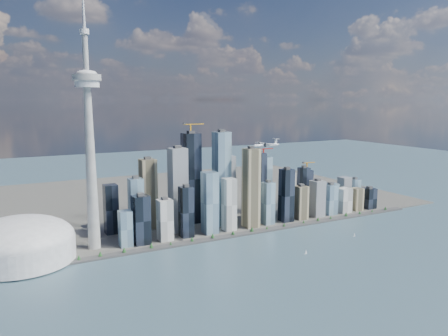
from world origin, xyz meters
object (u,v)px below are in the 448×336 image
needle_tower (89,138)px  sailboat_west (306,252)px  sailboat_east (354,235)px  dome_stadium (21,243)px  airplane (266,145)px

needle_tower → sailboat_west: 498.63m
sailboat_west → needle_tower: bearing=143.2°
sailboat_east → needle_tower: bearing=170.4°
sailboat_east → sailboat_west: bearing=-157.4°
needle_tower → sailboat_east: size_ratio=58.23×
dome_stadium → airplane: (484.08, -115.23, 176.48)m
sailboat_west → sailboat_east: 175.21m
dome_stadium → sailboat_east: dome_stadium is taller
needle_tower → dome_stadium: size_ratio=2.75×
needle_tower → dome_stadium: needle_tower is taller
dome_stadium → sailboat_east: 711.34m
airplane → sailboat_west: 239.50m
needle_tower → airplane: 366.71m
needle_tower → sailboat_east: needle_tower is taller
sailboat_west → dome_stadium: bearing=151.6°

